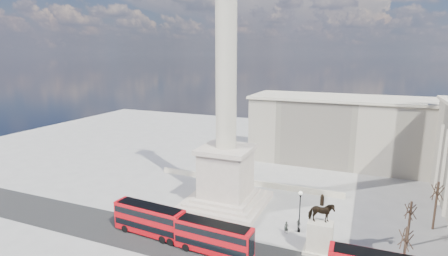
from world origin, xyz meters
The scene contains 15 objects.
ground centered at (0.00, 0.00, 0.00)m, with size 180.00×180.00×0.00m, color #989690.
asphalt_road centered at (5.00, -10.00, 0.00)m, with size 120.00×9.00×0.01m, color #272727.
nelsons_column centered at (0.00, 5.00, 12.92)m, with size 14.00×14.00×49.85m.
balustrade_wall centered at (0.00, 16.00, 0.55)m, with size 40.00×0.60×1.10m, color #BDB49D.
building_northeast centered at (20.00, 40.00, 8.32)m, with size 51.00×17.00×16.60m.
red_bus_a centered at (-6.44, -9.52, 2.47)m, with size 11.77×3.53×4.70m.
red_bus_b centered at (4.60, -10.52, 2.37)m, with size 11.28×3.16×4.53m.
victorian_lamp centered at (14.23, -0.06, 3.93)m, with size 0.57×0.57×6.68m.
equestrian_statue centered at (17.91, -4.78, 3.01)m, with size 4.15×3.12×8.61m.
bare_tree_near centered at (27.90, -7.71, 6.08)m, with size 1.76×1.76×7.72m.
bare_tree_mid centered at (29.22, 1.72, 5.67)m, with size 1.90×1.90×7.20m.
bare_tree_far centered at (33.44, 8.93, 6.47)m, with size 2.01×2.01×8.21m.
pedestrian_walking centered at (12.53, -1.24, 0.96)m, with size 0.70×0.46×1.92m, color black.
pedestrian_standing centered at (19.36, -3.97, 0.77)m, with size 0.75×0.58×1.54m, color black.
pedestrian_crossing centered at (13.99, 0.98, 0.80)m, with size 0.94×0.39×1.60m, color black.
Camera 1 is at (22.60, -50.03, 26.85)m, focal length 28.00 mm.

